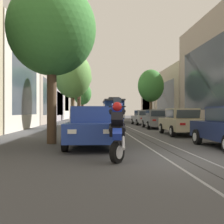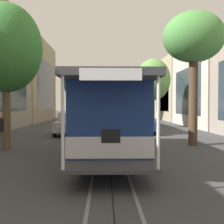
% 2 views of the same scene
% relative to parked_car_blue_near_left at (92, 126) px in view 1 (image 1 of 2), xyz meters
% --- Properties ---
extents(ground_plane, '(160.00, 160.00, 0.00)m').
position_rel_parked_car_blue_near_left_xyz_m(ground_plane, '(2.71, 19.01, -0.80)').
color(ground_plane, '#424244').
extents(trolley_track_rails, '(1.14, 63.36, 0.01)m').
position_rel_parked_car_blue_near_left_xyz_m(trolley_track_rails, '(2.71, 22.55, -0.79)').
color(trolley_track_rails, gray).
rests_on(trolley_track_rails, ground).
extents(building_facade_left, '(5.94, 55.06, 10.91)m').
position_rel_parked_car_blue_near_left_xyz_m(building_facade_left, '(-7.93, 23.34, 3.33)').
color(building_facade_left, tan).
rests_on(building_facade_left, ground).
extents(building_facade_right, '(5.67, 55.06, 10.74)m').
position_rel_parked_car_blue_near_left_xyz_m(building_facade_right, '(13.34, 20.10, 3.84)').
color(building_facade_right, tan).
rests_on(building_facade_right, ground).
extents(parked_car_blue_near_left, '(2.06, 4.39, 1.58)m').
position_rel_parked_car_blue_near_left_xyz_m(parked_car_blue_near_left, '(0.00, 0.00, 0.00)').
color(parked_car_blue_near_left, '#233D93').
rests_on(parked_car_blue_near_left, ground).
extents(parked_car_green_second_left, '(2.05, 4.38, 1.58)m').
position_rel_parked_car_blue_near_left_xyz_m(parked_car_green_second_left, '(0.03, 5.44, 0.00)').
color(parked_car_green_second_left, '#1E6038').
rests_on(parked_car_green_second_left, ground).
extents(parked_car_silver_mid_left, '(2.10, 4.40, 1.58)m').
position_rel_parked_car_blue_near_left_xyz_m(parked_car_silver_mid_left, '(0.21, 12.02, 0.00)').
color(parked_car_silver_mid_left, '#B7B7BC').
rests_on(parked_car_silver_mid_left, ground).
extents(parked_car_blue_fourth_left, '(2.10, 4.40, 1.58)m').
position_rel_parked_car_blue_near_left_xyz_m(parked_car_blue_fourth_left, '(0.22, 17.61, 0.00)').
color(parked_car_blue_fourth_left, '#233D93').
rests_on(parked_car_blue_fourth_left, ground).
extents(parked_car_beige_second_right, '(2.08, 4.40, 1.58)m').
position_rel_parked_car_blue_near_left_xyz_m(parked_car_beige_second_right, '(5.28, 5.04, 0.00)').
color(parked_car_beige_second_right, '#C1B28E').
rests_on(parked_car_beige_second_right, ground).
extents(parked_car_grey_mid_right, '(2.11, 4.41, 1.58)m').
position_rel_parked_car_blue_near_left_xyz_m(parked_car_grey_mid_right, '(5.33, 11.77, 0.00)').
color(parked_car_grey_mid_right, slate).
rests_on(parked_car_grey_mid_right, ground).
extents(parked_car_silver_fourth_right, '(2.12, 4.41, 1.58)m').
position_rel_parked_car_blue_near_left_xyz_m(parked_car_silver_fourth_right, '(5.39, 18.40, 0.00)').
color(parked_car_silver_fourth_right, '#B7B7BC').
rests_on(parked_car_silver_fourth_right, ground).
extents(street_tree_kerb_left_near, '(3.84, 3.49, 7.01)m').
position_rel_parked_car_blue_near_left_xyz_m(street_tree_kerb_left_near, '(-1.74, 1.16, 4.15)').
color(street_tree_kerb_left_near, '#4C3826').
rests_on(street_tree_kerb_left_near, ground).
extents(street_tree_kerb_left_second, '(3.20, 3.44, 6.49)m').
position_rel_parked_car_blue_near_left_xyz_m(street_tree_kerb_left_second, '(-1.72, 12.76, 3.71)').
color(street_tree_kerb_left_second, brown).
rests_on(street_tree_kerb_left_second, ground).
extents(street_tree_kerb_left_mid, '(3.21, 2.77, 6.99)m').
position_rel_parked_car_blue_near_left_xyz_m(street_tree_kerb_left_mid, '(-1.77, 23.67, 4.73)').
color(street_tree_kerb_left_mid, '#4C3826').
rests_on(street_tree_kerb_left_mid, ground).
extents(street_tree_kerb_left_fourth, '(3.15, 3.03, 6.56)m').
position_rel_parked_car_blue_near_left_xyz_m(street_tree_kerb_left_fourth, '(-1.90, 36.96, 3.76)').
color(street_tree_kerb_left_fourth, brown).
rests_on(street_tree_kerb_left_fourth, ground).
extents(street_tree_kerb_right_second, '(3.43, 3.05, 6.98)m').
position_rel_parked_car_blue_near_left_xyz_m(street_tree_kerb_right_second, '(7.59, 24.55, 4.02)').
color(street_tree_kerb_right_second, brown).
rests_on(street_tree_kerb_right_second, ground).
extents(cable_car_trolley, '(2.62, 9.15, 3.28)m').
position_rel_parked_car_blue_near_left_xyz_m(cable_car_trolley, '(2.71, 26.39, 0.86)').
color(cable_car_trolley, navy).
rests_on(cable_car_trolley, ground).
extents(motorcycle_with_rider, '(0.53, 1.86, 1.79)m').
position_rel_parked_car_blue_near_left_xyz_m(motorcycle_with_rider, '(0.75, -3.14, 0.14)').
color(motorcycle_with_rider, black).
rests_on(motorcycle_with_rider, ground).
extents(pedestrian_on_left_pavement, '(0.55, 0.37, 1.70)m').
position_rel_parked_car_blue_near_left_xyz_m(pedestrian_on_left_pavement, '(7.80, 24.60, 0.16)').
color(pedestrian_on_left_pavement, slate).
rests_on(pedestrian_on_left_pavement, ground).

